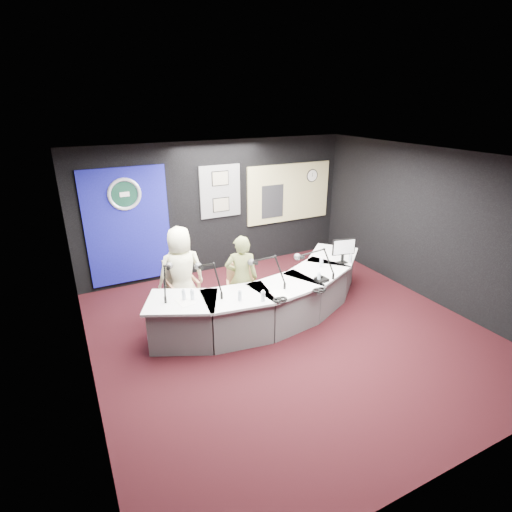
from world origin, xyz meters
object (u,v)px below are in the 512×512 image
broadcast_desk (270,298)px  armchair_right (242,295)px  armchair_left (183,290)px  person_man (181,272)px  person_woman (242,278)px

broadcast_desk → armchair_right: (-0.44, 0.21, 0.07)m
broadcast_desk → armchair_left: 1.54m
person_man → person_woman: 1.05m
armchair_right → person_man: person_man is taller
armchair_right → person_woman: person_woman is taller
broadcast_desk → armchair_left: armchair_left is taller
armchair_left → armchair_right: armchair_left is taller
person_woman → person_man: bearing=-10.9°
armchair_right → person_man: 1.11m
armchair_left → person_man: bearing=0.0°
broadcast_desk → person_woman: person_woman is taller
armchair_left → person_man: size_ratio=0.59×
broadcast_desk → armchair_right: bearing=154.1°
armchair_right → person_woman: size_ratio=0.58×
armchair_left → person_man: 0.33m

